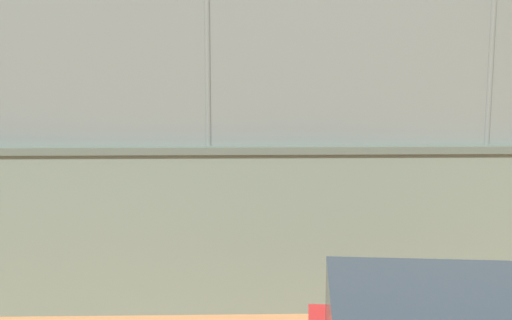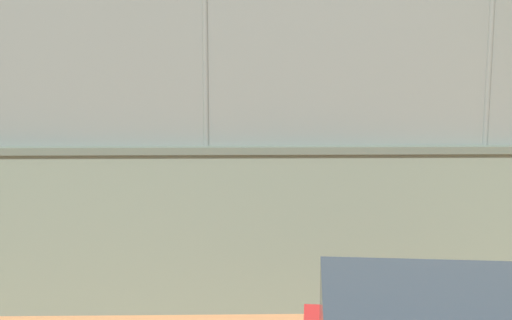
{
  "view_description": "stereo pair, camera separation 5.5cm",
  "coord_description": "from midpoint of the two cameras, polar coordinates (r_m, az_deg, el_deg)",
  "views": [
    {
      "loc": [
        0.07,
        20.49,
        2.73
      ],
      "look_at": [
        -0.56,
        8.87,
        1.01
      ],
      "focal_mm": 44.44,
      "sensor_mm": 36.0,
      "label": 1
    },
    {
      "loc": [
        0.01,
        20.49,
        2.73
      ],
      "look_at": [
        -0.56,
        8.87,
        1.01
      ],
      "focal_mm": 44.44,
      "sensor_mm": 36.0,
      "label": 2
    }
  ],
  "objects": [
    {
      "name": "sports_ball",
      "position": [
        13.81,
        -18.16,
        -3.02
      ],
      "size": [
        0.18,
        0.18,
        0.18
      ],
      "primitive_type": "sphere",
      "color": "white",
      "rests_on": "ground_plane"
    },
    {
      "name": "player_at_service_line",
      "position": [
        14.0,
        10.92,
        0.78
      ],
      "size": [
        0.73,
        1.24,
        1.54
      ],
      "color": "#591919",
      "rests_on": "ground_plane"
    },
    {
      "name": "fence_panel_on_wall",
      "position": [
        7.36,
        20.12,
        7.84
      ],
      "size": [
        30.61,
        0.92,
        1.69
      ],
      "color": "slate",
      "rests_on": "perimeter_wall"
    },
    {
      "name": "ground_plane",
      "position": [
        20.67,
        -2.93,
        0.83
      ],
      "size": [
        260.0,
        260.0,
        0.0
      ],
      "primitive_type": "plane",
      "color": "#B27247"
    },
    {
      "name": "player_baseline_waiting",
      "position": [
        16.15,
        -17.89,
        1.87
      ],
      "size": [
        0.75,
        1.27,
        1.68
      ],
      "color": "#B2B2B2",
      "rests_on": "ground_plane"
    },
    {
      "name": "perimeter_wall",
      "position": [
        7.58,
        19.44,
        -5.69
      ],
      "size": [
        31.17,
        1.22,
        1.88
      ],
      "color": "slate",
      "rests_on": "ground_plane"
    }
  ]
}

